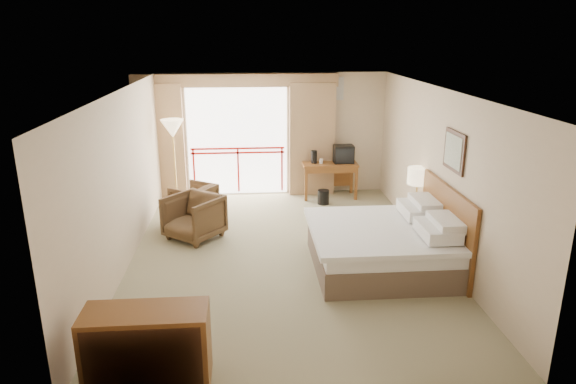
{
  "coord_description": "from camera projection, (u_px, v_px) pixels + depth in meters",
  "views": [
    {
      "loc": [
        -0.58,
        -7.8,
        3.54
      ],
      "look_at": [
        0.08,
        0.4,
        0.96
      ],
      "focal_mm": 32.0,
      "sensor_mm": 36.0,
      "label": 1
    }
  ],
  "objects": [
    {
      "name": "wall_front",
      "position": [
        313.0,
        277.0,
        4.79
      ],
      "size": [
        5.0,
        0.0,
        5.0
      ],
      "primitive_type": "plane",
      "rotation": [
        -1.57,
        0.0,
        0.0
      ],
      "color": "beige",
      "rests_on": "ground"
    },
    {
      "name": "curtain_right",
      "position": [
        312.0,
        139.0,
        11.4
      ],
      "size": [
        1.0,
        0.26,
        2.5
      ],
      "primitive_type": "cube",
      "color": "#906B49",
      "rests_on": "wall_back"
    },
    {
      "name": "floor_lamp",
      "position": [
        173.0,
        132.0,
        10.49
      ],
      "size": [
        0.47,
        0.47,
        1.83
      ],
      "rotation": [
        0.0,
        0.0,
        -0.2
      ],
      "color": "tan",
      "rests_on": "floor"
    },
    {
      "name": "curtain_left",
      "position": [
        161.0,
        142.0,
        11.15
      ],
      "size": [
        1.0,
        0.26,
        2.5
      ],
      "primitive_type": "cube",
      "color": "#906B49",
      "rests_on": "wall_back"
    },
    {
      "name": "wall_left",
      "position": [
        124.0,
        180.0,
        7.93
      ],
      "size": [
        0.0,
        7.0,
        7.0
      ],
      "primitive_type": "plane",
      "rotation": [
        1.57,
        0.0,
        1.57
      ],
      "color": "beige",
      "rests_on": "ground"
    },
    {
      "name": "wastebasket",
      "position": [
        323.0,
        197.0,
        10.98
      ],
      "size": [
        0.29,
        0.29,
        0.31
      ],
      "primitive_type": "cylinder",
      "rotation": [
        0.0,
        0.0,
        0.19
      ],
      "color": "black",
      "rests_on": "floor"
    },
    {
      "name": "valance",
      "position": [
        236.0,
        80.0,
        10.91
      ],
      "size": [
        4.4,
        0.22,
        0.28
      ],
      "primitive_type": "cube",
      "color": "#906B49",
      "rests_on": "wall_back"
    },
    {
      "name": "phone",
      "position": [
        417.0,
        205.0,
        8.98
      ],
      "size": [
        0.18,
        0.15,
        0.07
      ],
      "primitive_type": "cube",
      "rotation": [
        0.0,
        0.0,
        0.18
      ],
      "color": "black",
      "rests_on": "nightstand"
    },
    {
      "name": "framed_art",
      "position": [
        454.0,
        151.0,
        7.59
      ],
      "size": [
        0.04,
        0.72,
        0.6
      ],
      "color": "#321C10",
      "rests_on": "wall_right"
    },
    {
      "name": "ceiling",
      "position": [
        285.0,
        90.0,
        7.71
      ],
      "size": [
        7.0,
        7.0,
        0.0
      ],
      "primitive_type": "plane",
      "rotation": [
        3.14,
        0.0,
        0.0
      ],
      "color": "white",
      "rests_on": "wall_back"
    },
    {
      "name": "table_lamp",
      "position": [
        418.0,
        177.0,
        9.04
      ],
      "size": [
        0.36,
        0.36,
        0.64
      ],
      "rotation": [
        0.0,
        0.0,
        -0.04
      ],
      "color": "tan",
      "rests_on": "nightstand"
    },
    {
      "name": "hvac_vent",
      "position": [
        332.0,
        89.0,
        11.22
      ],
      "size": [
        0.5,
        0.04,
        0.5
      ],
      "primitive_type": "cube",
      "color": "silver",
      "rests_on": "wall_back"
    },
    {
      "name": "bed",
      "position": [
        384.0,
        245.0,
        7.95
      ],
      "size": [
        2.13,
        2.06,
        0.97
      ],
      "color": "brown",
      "rests_on": "floor"
    },
    {
      "name": "wall_back",
      "position": [
        273.0,
        134.0,
        11.45
      ],
      "size": [
        5.0,
        0.0,
        5.0
      ],
      "primitive_type": "plane",
      "rotation": [
        1.57,
        0.0,
        0.0
      ],
      "color": "beige",
      "rests_on": "ground"
    },
    {
      "name": "balcony_railing",
      "position": [
        238.0,
        159.0,
        11.51
      ],
      "size": [
        2.09,
        0.03,
        1.02
      ],
      "color": "red",
      "rests_on": "wall_back"
    },
    {
      "name": "desk",
      "position": [
        329.0,
        170.0,
        11.37
      ],
      "size": [
        1.2,
        0.58,
        0.78
      ],
      "rotation": [
        0.0,
        0.0,
        -0.09
      ],
      "color": "brown",
      "rests_on": "floor"
    },
    {
      "name": "tv",
      "position": [
        344.0,
        154.0,
        11.23
      ],
      "size": [
        0.43,
        0.34,
        0.39
      ],
      "rotation": [
        0.0,
        0.0,
        0.14
      ],
      "color": "black",
      "rests_on": "desk"
    },
    {
      "name": "armchair_far",
      "position": [
        195.0,
        217.0,
        10.25
      ],
      "size": [
        1.01,
        1.01,
        0.67
      ],
      "primitive_type": "imported",
      "rotation": [
        0.0,
        0.0,
        -2.16
      ],
      "color": "#45301D",
      "rests_on": "floor"
    },
    {
      "name": "coffee_maker",
      "position": [
        314.0,
        157.0,
        11.21
      ],
      "size": [
        0.16,
        0.16,
        0.28
      ],
      "primitive_type": "cylinder",
      "rotation": [
        0.0,
        0.0,
        -0.26
      ],
      "color": "black",
      "rests_on": "desk"
    },
    {
      "name": "balcony_door",
      "position": [
        237.0,
        142.0,
        11.41
      ],
      "size": [
        2.4,
        0.0,
        2.4
      ],
      "primitive_type": "plane",
      "rotation": [
        1.57,
        0.0,
        0.0
      ],
      "color": "white",
      "rests_on": "wall_back"
    },
    {
      "name": "headboard",
      "position": [
        446.0,
        227.0,
        7.94
      ],
      "size": [
        0.06,
        2.1,
        1.3
      ],
      "primitive_type": "cube",
      "color": "brown",
      "rests_on": "wall_right"
    },
    {
      "name": "book",
      "position": [
        176.0,
        199.0,
        9.55
      ],
      "size": [
        0.16,
        0.21,
        0.02
      ],
      "primitive_type": "imported",
      "rotation": [
        0.0,
        0.0,
        0.02
      ],
      "color": "white",
      "rests_on": "side_table"
    },
    {
      "name": "wall_right",
      "position": [
        438.0,
        173.0,
        8.31
      ],
      "size": [
        0.0,
        7.0,
        7.0
      ],
      "primitive_type": "plane",
      "rotation": [
        1.57,
        0.0,
        -1.57
      ],
      "color": "beige",
      "rests_on": "ground"
    },
    {
      "name": "cup",
      "position": [
        321.0,
        161.0,
        11.2
      ],
      "size": [
        0.09,
        0.09,
        0.11
      ],
      "primitive_type": "cylinder",
      "rotation": [
        0.0,
        0.0,
        0.16
      ],
      "color": "white",
      "rests_on": "desk"
    },
    {
      "name": "side_table",
      "position": [
        177.0,
        208.0,
        9.6
      ],
      "size": [
        0.52,
        0.52,
        0.57
      ],
      "rotation": [
        0.0,
        0.0,
        -0.02
      ],
      "color": "#321C10",
      "rests_on": "floor"
    },
    {
      "name": "nightstand",
      "position": [
        415.0,
        220.0,
        9.23
      ],
      "size": [
        0.43,
        0.5,
        0.6
      ],
      "primitive_type": "cube",
      "rotation": [
        0.0,
        0.0,
        0.01
      ],
      "color": "brown",
      "rests_on": "floor"
    },
    {
      "name": "dresser",
      "position": [
        147.0,
        348.0,
        5.29
      ],
      "size": [
        1.27,
        0.54,
        0.85
      ],
      "rotation": [
        0.0,
        0.0,
        -0.02
      ],
      "color": "brown",
      "rests_on": "floor"
    },
    {
      "name": "floor",
      "position": [
        285.0,
        255.0,
        8.52
      ],
      "size": [
        7.0,
        7.0,
        0.0
      ],
      "primitive_type": "plane",
      "color": "gray",
      "rests_on": "ground"
    },
    {
      "name": "armchair_near",
      "position": [
        195.0,
        238.0,
        9.21
      ],
      "size": [
        1.21,
        1.21,
        0.79
      ],
      "primitive_type": "imported",
      "rotation": [
        0.0,
        0.0,
        -0.67
      ],
      "color": "#45301D",
      "rests_on": "floor"
    }
  ]
}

